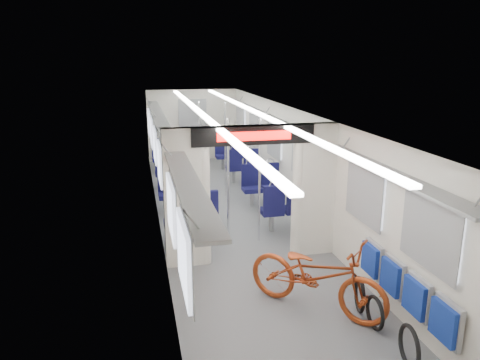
{
  "coord_description": "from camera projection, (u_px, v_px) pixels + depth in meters",
  "views": [
    {
      "loc": [
        -1.82,
        -9.2,
        3.4
      ],
      "look_at": [
        -0.03,
        -1.23,
        1.19
      ],
      "focal_mm": 35.0,
      "sensor_mm": 36.0,
      "label": 1
    }
  ],
  "objects": [
    {
      "name": "seat_bay_near_right",
      "position": [
        272.0,
        193.0,
        9.98
      ],
      "size": [
        0.89,
        1.98,
        1.07
      ],
      "color": "#0C0C35",
      "rests_on": "ground"
    },
    {
      "name": "carriage",
      "position": [
        231.0,
        153.0,
        9.3
      ],
      "size": [
        12.0,
        12.02,
        2.31
      ],
      "color": "#515456",
      "rests_on": "ground"
    },
    {
      "name": "seat_bay_near_left",
      "position": [
        185.0,
        199.0,
        9.4
      ],
      "size": [
        0.96,
        2.33,
        1.18
      ],
      "color": "#0C0C35",
      "rests_on": "ground"
    },
    {
      "name": "stanchion_far_left",
      "position": [
        200.0,
        148.0,
        11.51
      ],
      "size": [
        0.04,
        0.04,
        2.3
      ],
      "primitive_type": "cylinder",
      "color": "silver",
      "rests_on": "ground"
    },
    {
      "name": "seat_bay_far_right",
      "position": [
        236.0,
        157.0,
        13.44
      ],
      "size": [
        0.88,
        1.93,
        1.06
      ],
      "color": "#0C0C35",
      "rests_on": "ground"
    },
    {
      "name": "bike_hoop_c",
      "position": [
        360.0,
        296.0,
        6.34
      ],
      "size": [
        0.17,
        0.5,
        0.5
      ],
      "primitive_type": "torus",
      "rotation": [
        1.57,
        0.0,
        1.33
      ],
      "color": "black",
      "rests_on": "ground"
    },
    {
      "name": "bike_hoop_b",
      "position": [
        375.0,
        314.0,
        5.94
      ],
      "size": [
        0.06,
        0.45,
        0.45
      ],
      "primitive_type": "torus",
      "rotation": [
        1.57,
        0.0,
        1.55
      ],
      "color": "black",
      "rests_on": "ground"
    },
    {
      "name": "bike_hoop_a",
      "position": [
        409.0,
        348.0,
        5.2
      ],
      "size": [
        0.12,
        0.51,
        0.51
      ],
      "primitive_type": "torus",
      "rotation": [
        1.57,
        0.0,
        1.43
      ],
      "color": "black",
      "rests_on": "ground"
    },
    {
      "name": "stanchion_near_right",
      "position": [
        259.0,
        182.0,
        8.52
      ],
      "size": [
        0.04,
        0.04,
        2.3
      ],
      "primitive_type": "cylinder",
      "color": "silver",
      "rests_on": "ground"
    },
    {
      "name": "bicycle",
      "position": [
        317.0,
        275.0,
        6.29
      ],
      "size": [
        1.9,
        1.92,
        1.05
      ],
      "primitive_type": "imported",
      "rotation": [
        0.0,
        0.0,
        0.77
      ],
      "color": "#A13B17",
      "rests_on": "ground"
    },
    {
      "name": "seat_bay_far_left",
      "position": [
        170.0,
        160.0,
        12.99
      ],
      "size": [
        0.92,
        2.12,
        1.11
      ],
      "color": "#0C0C35",
      "rests_on": "ground"
    },
    {
      "name": "stanchion_near_left",
      "position": [
        228.0,
        181.0,
        8.54
      ],
      "size": [
        0.04,
        0.04,
        2.3
      ],
      "primitive_type": "cylinder",
      "color": "silver",
      "rests_on": "ground"
    },
    {
      "name": "stanchion_far_right",
      "position": [
        225.0,
        150.0,
        11.32
      ],
      "size": [
        0.04,
        0.04,
        2.3
      ],
      "primitive_type": "cylinder",
      "color": "silver",
      "rests_on": "ground"
    },
    {
      "name": "flip_bench",
      "position": [
        404.0,
        287.0,
        5.86
      ],
      "size": [
        0.12,
        2.1,
        0.5
      ],
      "color": "gray",
      "rests_on": "carriage"
    }
  ]
}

